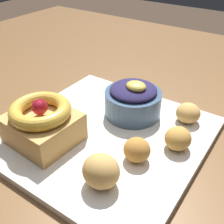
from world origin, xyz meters
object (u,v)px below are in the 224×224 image
fritter_back (188,113)px  fritter_extra (178,138)px  fritter_front (137,150)px  front_plate (105,135)px  cake_slice (42,123)px  berry_ramekin (133,100)px  fritter_middle (101,171)px

fritter_back → fritter_extra: 0.07m
fritter_front → fritter_back: (0.02, 0.13, -0.00)m
front_plate → cake_slice: bearing=-134.2°
front_plate → fritter_back: fritter_back is taller
berry_ramekin → fritter_back: bearing=20.5°
fritter_front → fritter_extra: 0.07m
front_plate → fritter_extra: (0.11, 0.03, 0.02)m
fritter_back → fritter_extra: bearing=-79.9°
cake_slice → fritter_front: cake_slice is taller
cake_slice → fritter_extra: (0.17, 0.10, -0.01)m
berry_ramekin → fritter_front: 0.12m
fritter_front → fritter_extra: bearing=56.3°
fritter_middle → cake_slice: bearing=170.0°
fritter_extra → fritter_front: bearing=-123.7°
fritter_middle → fritter_back: size_ratio=1.20×
front_plate → fritter_middle: size_ratio=6.18×
fritter_back → cake_slice: bearing=-133.4°
berry_ramekin → fritter_back: berry_ramekin is taller
front_plate → fritter_middle: fritter_middle is taller
front_plate → fritter_extra: fritter_extra is taller
cake_slice → fritter_middle: cake_slice is taller
front_plate → fritter_back: 0.14m
fritter_front → front_plate: bearing=161.1°
berry_ramekin → fritter_back: size_ratio=2.39×
cake_slice → berry_ramekin: cake_slice is taller
front_plate → fritter_middle: (0.06, -0.09, 0.03)m
berry_ramekin → fritter_extra: size_ratio=2.41×
fritter_middle → fritter_extra: 0.13m
cake_slice → fritter_middle: 0.13m
fritter_extra → fritter_back: bearing=100.1°
fritter_back → front_plate: bearing=-132.9°
front_plate → fritter_front: fritter_front is taller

